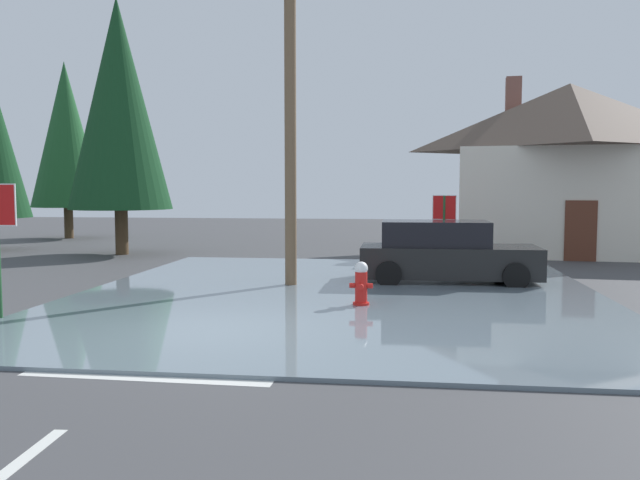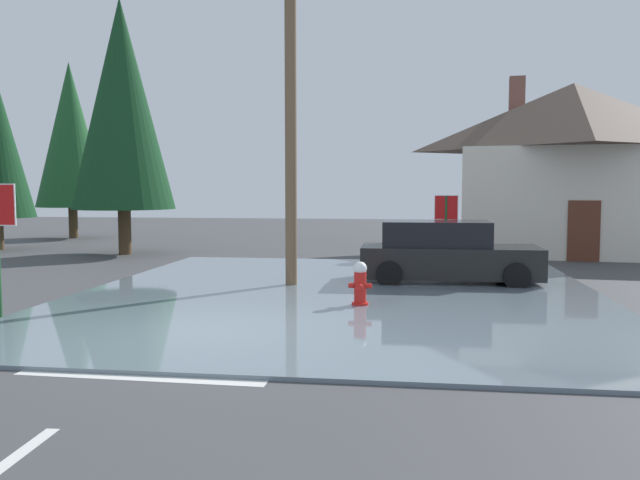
% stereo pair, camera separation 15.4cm
% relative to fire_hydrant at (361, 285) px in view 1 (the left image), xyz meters
% --- Properties ---
extents(ground_plane, '(80.00, 80.00, 0.10)m').
position_rel_fire_hydrant_xyz_m(ground_plane, '(-2.36, -2.71, -0.51)').
color(ground_plane, '#424244').
extents(flood_puddle, '(11.60, 13.42, 0.06)m').
position_rel_fire_hydrant_xyz_m(flood_puddle, '(-0.60, 1.58, -0.43)').
color(flood_puddle, slate).
rests_on(flood_puddle, ground).
extents(lane_stop_bar, '(3.33, 0.38, 0.01)m').
position_rel_fire_hydrant_xyz_m(lane_stop_bar, '(-2.42, -5.20, -0.46)').
color(lane_stop_bar, silver).
rests_on(lane_stop_bar, ground).
extents(fire_hydrant, '(0.47, 0.40, 0.94)m').
position_rel_fire_hydrant_xyz_m(fire_hydrant, '(0.00, 0.00, 0.00)').
color(fire_hydrant, red).
rests_on(fire_hydrant, ground).
extents(utility_pole, '(1.60, 0.28, 7.68)m').
position_rel_fire_hydrant_xyz_m(utility_pole, '(-1.87, 2.54, 3.55)').
color(utility_pole, brown).
rests_on(utility_pole, ground).
extents(stop_sign_far, '(0.70, 0.29, 2.19)m').
position_rel_fire_hydrant_xyz_m(stop_sign_far, '(2.06, 7.13, 1.10)').
color(stop_sign_far, '#1E4C28').
rests_on(stop_sign_far, ground).
extents(house, '(9.13, 8.03, 6.77)m').
position_rel_fire_hydrant_xyz_m(house, '(6.93, 12.61, 2.80)').
color(house, silver).
rests_on(house, ground).
extents(parked_car, '(4.43, 2.04, 1.58)m').
position_rel_fire_hydrant_xyz_m(parked_car, '(1.88, 3.70, 0.29)').
color(parked_car, black).
rests_on(parked_car, ground).
extents(pine_tree_tall_left, '(3.66, 3.66, 9.14)m').
position_rel_fire_hydrant_xyz_m(pine_tree_tall_left, '(-9.28, 9.44, 4.92)').
color(pine_tree_tall_left, '#4C3823').
rests_on(pine_tree_tall_left, ground).
extents(pine_tree_mid_left, '(3.33, 3.33, 8.33)m').
position_rel_fire_hydrant_xyz_m(pine_tree_mid_left, '(-15.04, 16.35, 4.44)').
color(pine_tree_mid_left, '#4C3823').
rests_on(pine_tree_mid_left, ground).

